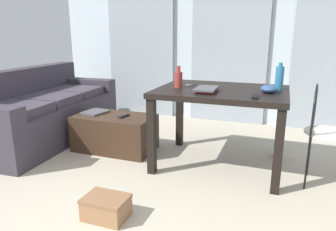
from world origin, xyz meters
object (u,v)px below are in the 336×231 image
Objects in this scene: coffee_table at (115,133)px; scissors at (192,85)px; wire_chair at (323,124)px; magazine at (95,112)px; bottle_near at (178,79)px; couch at (43,113)px; bowl at (269,89)px; craft_table at (221,100)px; shoebox at (106,207)px; book_stack at (207,89)px; bottle_far at (279,78)px; tv_remote_primary at (123,116)px; tv_remote_on_table at (255,96)px.

scissors is at bearing 8.50° from coffee_table.
wire_chair is 3.37× the size of magazine.
bottle_near is at bearing 6.38° from magazine.
magazine reaches higher than coffee_table.
bottle_near is at bearing -3.85° from couch.
bowl is at bearing 171.84° from wire_chair.
couch is 2.20m from craft_table.
bottle_near is 0.67× the size of shoebox.
wire_chair is at bearing 8.16° from magazine.
coffee_table is 1.70m from bowl.
bottle_far is at bearing 30.00° from book_stack.
couch reaches higher than tv_remote_primary.
bottle_far is (0.50, 0.15, 0.21)m from craft_table.
bottle_near is 1.41× the size of bowl.
wire_chair is at bearing -3.16° from couch.
book_stack is at bearing -10.65° from coffee_table.
craft_table is 12.52× the size of scissors.
wire_chair is 1.31m from bottle_near.
shoebox is (-0.89, -0.89, -0.69)m from tv_remote_on_table.
tv_remote_on_table reaches higher than coffee_table.
book_stack reaches higher than magazine.
bottle_near is at bearing -5.68° from coffee_table.
book_stack reaches higher than tv_remote_on_table.
shoebox is (-0.98, -1.14, -0.71)m from bowl.
bowl is 0.27m from tv_remote_on_table.
bottle_far is (-0.37, 0.27, 0.33)m from wire_chair.
bottle_near is 0.84× the size of bottle_far.
tv_remote_on_table is at bearing -8.05° from couch.
tv_remote_on_table is (0.33, -0.30, 0.11)m from craft_table.
book_stack is at bearing 162.82° from tv_remote_on_table.
wire_chair reaches higher than bowl.
wire_chair reaches higher than coffee_table.
wire_chair reaches higher than craft_table.
tv_remote_primary is at bearing 174.71° from bottle_near.
book_stack is 0.40m from scissors.
shoebox is at bearing -130.70° from bowl.
wire_chair is at bearing 4.49° from book_stack.
wire_chair is at bearing -2.20° from bottle_near.
book_stack is (0.31, -0.12, -0.06)m from bottle_near.
bowl is at bearing 1.03° from bottle_near.
bottle_far is 0.49m from tv_remote_on_table.
coffee_table is 1.25m from craft_table.
scissors reaches higher than shoebox.
shoebox is (-0.23, -1.33, -0.68)m from scissors.
bowl is (-0.44, 0.06, 0.25)m from wire_chair.
bottle_near is 0.78m from tv_remote_primary.
bottle_near reaches higher than couch.
magazine is (-1.84, 0.08, -0.39)m from bowl.
book_stack is at bearing -150.00° from bottle_far.
bottle_far reaches higher than couch.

